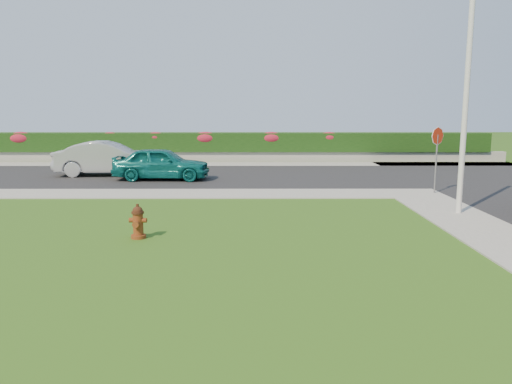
{
  "coord_description": "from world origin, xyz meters",
  "views": [
    {
      "loc": [
        1.13,
        -9.05,
        3.07
      ],
      "look_at": [
        1.17,
        4.05,
        0.9
      ],
      "focal_mm": 35.0,
      "sensor_mm": 36.0,
      "label": 1
    }
  ],
  "objects_px": {
    "fire_hydrant": "(138,222)",
    "sedan_teal": "(161,163)",
    "sedan_silver": "(108,158)",
    "utility_pole": "(466,102)",
    "stop_sign": "(437,144)"
  },
  "relations": [
    {
      "from": "fire_hydrant",
      "to": "sedan_teal",
      "type": "bearing_deg",
      "value": 101.34
    },
    {
      "from": "fire_hydrant",
      "to": "sedan_teal",
      "type": "xyz_separation_m",
      "value": [
        -1.26,
        9.96,
        0.35
      ]
    },
    {
      "from": "fire_hydrant",
      "to": "stop_sign",
      "type": "distance_m",
      "value": 11.49
    },
    {
      "from": "fire_hydrant",
      "to": "sedan_silver",
      "type": "bearing_deg",
      "value": 113.42
    },
    {
      "from": "sedan_silver",
      "to": "utility_pole",
      "type": "bearing_deg",
      "value": -127.78
    },
    {
      "from": "fire_hydrant",
      "to": "stop_sign",
      "type": "relative_size",
      "value": 0.34
    },
    {
      "from": "sedan_silver",
      "to": "sedan_teal",
      "type": "bearing_deg",
      "value": -122.18
    },
    {
      "from": "fire_hydrant",
      "to": "sedan_silver",
      "type": "height_order",
      "value": "sedan_silver"
    },
    {
      "from": "utility_pole",
      "to": "stop_sign",
      "type": "bearing_deg",
      "value": 81.02
    },
    {
      "from": "fire_hydrant",
      "to": "sedan_teal",
      "type": "relative_size",
      "value": 0.2
    },
    {
      "from": "fire_hydrant",
      "to": "sedan_teal",
      "type": "distance_m",
      "value": 10.05
    },
    {
      "from": "sedan_teal",
      "to": "fire_hydrant",
      "type": "bearing_deg",
      "value": -171.06
    },
    {
      "from": "fire_hydrant",
      "to": "sedan_teal",
      "type": "height_order",
      "value": "sedan_teal"
    },
    {
      "from": "fire_hydrant",
      "to": "sedan_silver",
      "type": "xyz_separation_m",
      "value": [
        -4.0,
        11.44,
        0.43
      ]
    },
    {
      "from": "sedan_teal",
      "to": "sedan_silver",
      "type": "bearing_deg",
      "value": 63.45
    }
  ]
}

